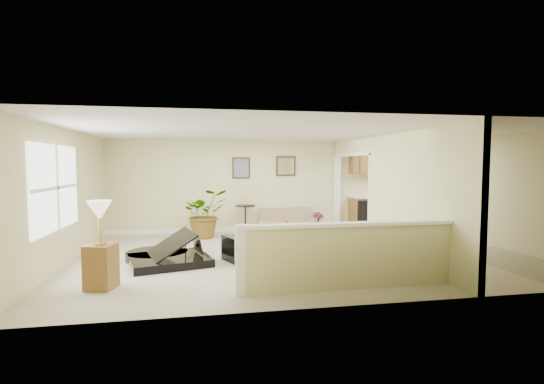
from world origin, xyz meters
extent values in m
plane|color=tan|center=(0.00, 0.00, 0.00)|extent=(9.00, 9.00, 0.00)
cube|color=beige|center=(0.00, 3.00, 1.25)|extent=(9.00, 0.04, 2.50)
cube|color=beige|center=(0.00, -3.00, 1.25)|extent=(9.00, 0.04, 2.50)
cube|color=beige|center=(-4.50, 0.00, 1.25)|extent=(0.04, 6.00, 2.50)
cube|color=beige|center=(4.50, 0.00, 1.25)|extent=(0.04, 6.00, 2.50)
cube|color=beige|center=(0.00, 0.00, 2.50)|extent=(9.00, 6.00, 0.04)
cube|color=tan|center=(3.15, 0.00, 0.00)|extent=(2.70, 6.00, 0.01)
cube|color=beige|center=(1.80, -1.20, 1.25)|extent=(0.12, 3.60, 2.50)
cube|color=beige|center=(1.80, 1.77, 2.30)|extent=(0.12, 2.35, 0.40)
cube|color=beige|center=(0.15, -2.30, 0.47)|extent=(3.30, 0.12, 0.95)
cube|color=white|center=(0.15, -2.30, 0.96)|extent=(3.40, 0.22, 0.05)
cube|color=white|center=(-1.50, -2.30, 0.50)|extent=(0.14, 0.14, 1.00)
cube|color=white|center=(-4.49, -0.50, 1.45)|extent=(0.05, 2.15, 1.45)
cube|color=#382814|center=(-0.95, 2.98, 1.75)|extent=(0.48, 0.03, 0.58)
cube|color=#81526C|center=(-0.95, 2.96, 1.75)|extent=(0.40, 0.01, 0.50)
cube|color=#382814|center=(0.30, 2.98, 1.80)|extent=(0.55, 0.03, 0.55)
cube|color=silver|center=(0.30, 2.96, 1.80)|extent=(0.46, 0.01, 0.46)
cube|color=brown|center=(3.30, 2.70, 0.45)|extent=(2.30, 0.60, 0.90)
cube|color=beige|center=(3.30, 2.70, 0.92)|extent=(2.36, 0.65, 0.04)
cube|color=black|center=(2.50, 2.69, 0.43)|extent=(0.60, 0.60, 0.84)
cube|color=brown|center=(3.30, 2.82, 1.95)|extent=(2.30, 0.35, 0.75)
cube|color=black|center=(-2.63, -0.35, 0.74)|extent=(1.65, 1.52, 0.29)
cylinder|color=black|center=(-2.77, 0.18, 0.74)|extent=(1.19, 1.19, 0.29)
cube|color=silver|center=(-1.80, -0.35, 0.70)|extent=(0.45, 0.98, 0.02)
cube|color=black|center=(-2.72, -0.25, 1.00)|extent=(1.34, 1.35, 0.65)
cube|color=black|center=(-1.36, -0.40, 0.24)|extent=(0.61, 0.80, 0.47)
cube|color=#978560|center=(0.22, 2.59, 0.21)|extent=(1.56, 1.00, 0.41)
cube|color=#978560|center=(0.22, 2.91, 0.63)|extent=(1.48, 0.37, 0.43)
cube|color=#978560|center=(-0.43, 2.59, 0.49)|extent=(0.28, 0.85, 0.16)
cube|color=#978560|center=(0.87, 2.59, 0.49)|extent=(0.28, 0.85, 0.16)
cylinder|color=black|center=(-0.88, 2.65, 0.02)|extent=(0.38, 0.38, 0.03)
cylinder|color=black|center=(-0.88, 2.65, 0.38)|extent=(0.04, 0.04, 0.74)
cylinder|color=black|center=(-0.88, 2.65, 0.75)|extent=(0.53, 0.53, 0.03)
cylinder|color=black|center=(-1.95, 2.24, 0.12)|extent=(0.35, 0.35, 0.25)
imported|color=#1F4F17|center=(-1.95, 2.24, 0.61)|extent=(1.34, 1.25, 1.23)
cylinder|color=black|center=(0.98, 2.13, 0.11)|extent=(0.31, 0.31, 0.21)
imported|color=#1F4F17|center=(0.98, 2.13, 0.29)|extent=(0.34, 0.34, 0.59)
cube|color=brown|center=(-3.51, -1.66, 0.33)|extent=(0.47, 0.47, 0.66)
cylinder|color=gold|center=(-3.51, -1.66, 0.67)|extent=(0.18, 0.18, 0.02)
cylinder|color=gold|center=(-3.51, -1.66, 0.90)|extent=(0.03, 0.03, 0.44)
cone|color=beige|center=(-3.51, -1.66, 1.17)|extent=(0.35, 0.35, 0.29)
camera|label=1|loc=(-2.03, -7.76, 1.84)|focal=26.00mm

